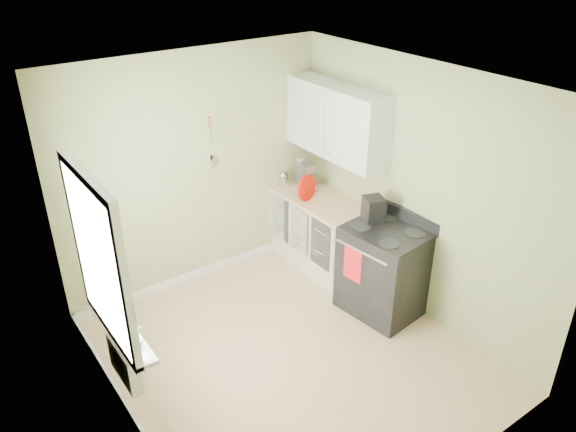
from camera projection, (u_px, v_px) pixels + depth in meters
floor at (291, 357)px, 5.57m from camera, size 3.20×3.60×0.02m
ceiling at (291, 85)px, 4.30m from camera, size 3.20×3.60×0.02m
wall_back at (195, 172)px, 6.23m from camera, size 3.20×0.02×2.70m
wall_left at (113, 303)px, 4.10m from camera, size 0.02×3.60×2.70m
wall_right at (417, 192)px, 5.76m from camera, size 0.02×3.60×2.70m
base_cabinets at (329, 238)px, 6.75m from camera, size 0.60×1.60×0.87m
countertop at (330, 205)px, 6.53m from camera, size 0.64×1.60×0.04m
upper_cabinets at (337, 121)px, 6.22m from camera, size 0.35×1.40×0.80m
window at (98, 261)px, 4.24m from camera, size 0.06×1.14×1.44m
window_sill at (120, 327)px, 4.59m from camera, size 0.18×1.14×0.04m
radiator at (124, 363)px, 4.69m from camera, size 0.12×0.50×0.35m
wall_utensils at (211, 151)px, 6.21m from camera, size 0.02×0.14×0.58m
stove at (384, 270)px, 6.02m from camera, size 0.80×0.89×1.12m
stand_mixer at (306, 176)px, 6.84m from camera, size 0.26×0.34×0.37m
kettle at (282, 179)px, 6.91m from camera, size 0.18×0.11×0.18m
coffee_maker at (373, 213)px, 5.95m from camera, size 0.26×0.27×0.35m
red_tray at (307, 188)px, 6.52m from camera, size 0.32×0.12×0.32m
jar at (347, 226)px, 5.97m from camera, size 0.07×0.07×0.07m
plant_a at (136, 334)px, 4.26m from camera, size 0.17×0.19×0.29m
plant_b at (115, 304)px, 4.56m from camera, size 0.19×0.21×0.32m
plant_c at (103, 290)px, 4.77m from camera, size 0.21×0.21×0.28m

